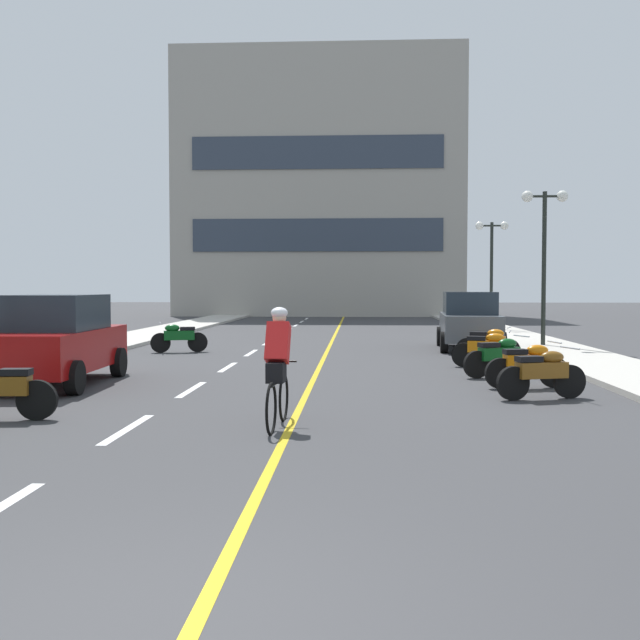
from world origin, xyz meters
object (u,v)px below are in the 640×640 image
parked_car_mid (469,320)px  motorcycle_8 (179,337)px  street_lamp_mid (544,232)px  parked_car_near (56,340)px  motorcycle_3 (542,373)px  motorcycle_5 (500,356)px  cyclist_rider (278,364)px  motorcycle_4 (528,364)px  street_lamp_far (492,250)px  motorcycle_7 (488,343)px  motorcycle_6 (487,349)px

parked_car_mid → motorcycle_8: 9.07m
parked_car_mid → street_lamp_mid: bearing=11.0°
street_lamp_mid → parked_car_near: street_lamp_mid is taller
motorcycle_3 → motorcycle_8: (-8.63, 8.97, 0.00)m
motorcycle_5 → cyclist_rider: bearing=-125.2°
parked_car_near → motorcycle_4: 9.38m
street_lamp_far → motorcycle_7: size_ratio=2.89×
motorcycle_3 → motorcycle_4: same height
street_lamp_far → cyclist_rider: 24.50m
parked_car_near → motorcycle_3: parked_car_near is taller
motorcycle_5 → motorcycle_6: 1.95m
motorcycle_3 → motorcycle_6: (-0.08, 5.13, 0.00)m
street_lamp_mid → cyclist_rider: 15.78m
street_lamp_far → parked_car_near: (-12.00, -19.04, -2.72)m
street_lamp_far → street_lamp_mid: bearing=-90.0°
street_lamp_far → cyclist_rider: bearing=-106.9°
parked_car_near → parked_car_mid: 13.21m
parked_car_mid → motorcycle_5: 7.41m
motorcycle_7 → cyclist_rider: (-4.62, -9.71, 0.41)m
cyclist_rider → motorcycle_4: bearing=43.7°
motorcycle_4 → motorcycle_5: (-0.22, 1.73, 0.00)m
cyclist_rider → motorcycle_6: bearing=61.6°
street_lamp_far → parked_car_near: street_lamp_far is taller
parked_car_near → motorcycle_8: bearing=84.9°
parked_car_near → parked_car_mid: bearing=43.5°
parked_car_mid → motorcycle_3: size_ratio=2.60×
motorcycle_6 → motorcycle_7: bearing=79.3°
parked_car_mid → motorcycle_5: bearing=-93.3°
parked_car_near → motorcycle_5: parked_car_near is taller
motorcycle_5 → cyclist_rider: cyclist_rider is taller
motorcycle_7 → parked_car_mid: bearing=89.6°
parked_car_near → motorcycle_4: (9.37, -0.02, -0.44)m
street_lamp_mid → motorcycle_7: street_lamp_mid is taller
motorcycle_5 → cyclist_rider: size_ratio=0.92×
parked_car_near → parked_car_mid: size_ratio=0.99×
motorcycle_6 → motorcycle_8: size_ratio=1.01×
street_lamp_mid → motorcycle_5: bearing=-109.9°
motorcycle_4 → motorcycle_5: size_ratio=1.04×
motorcycle_5 → parked_car_mid: bearing=86.7°
parked_car_mid → motorcycle_6: bearing=-93.8°
motorcycle_3 → cyclist_rider: (-4.36, -2.80, 0.41)m
motorcycle_4 → motorcycle_6: size_ratio=1.01×
motorcycle_7 → parked_car_near: bearing=-150.3°
street_lamp_far → parked_car_near: 22.67m
street_lamp_mid → cyclist_rider: size_ratio=2.78×
motorcycle_8 → cyclist_rider: bearing=-70.0°
street_lamp_mid → street_lamp_far: 9.48m
motorcycle_5 → motorcycle_8: same height
parked_car_near → motorcycle_3: size_ratio=2.57×
street_lamp_far → motorcycle_5: 17.84m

